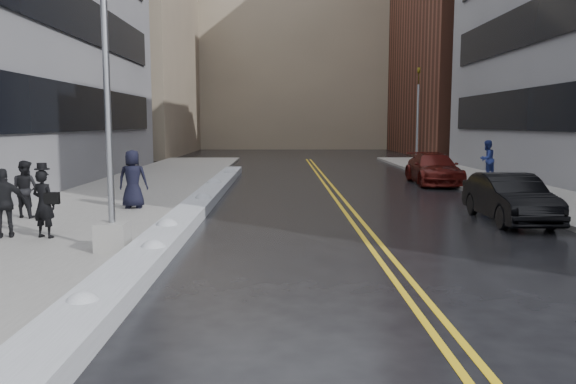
{
  "coord_description": "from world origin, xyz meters",
  "views": [
    {
      "loc": [
        0.28,
        -9.79,
        2.84
      ],
      "look_at": [
        0.45,
        2.79,
        1.3
      ],
      "focal_mm": 35.0,
      "sensor_mm": 36.0,
      "label": 1
    }
  ],
  "objects_px": {
    "pedestrian_fedora": "(44,204)",
    "pedestrian_d": "(5,203)",
    "lamppost": "(109,138)",
    "fire_hydrant": "(524,188)",
    "car_maroon": "(434,169)",
    "pedestrian_b": "(25,189)",
    "pedestrian_c": "(133,179)",
    "traffic_signal": "(418,114)",
    "pedestrian_east": "(487,159)",
    "car_black": "(510,198)"
  },
  "relations": [
    {
      "from": "pedestrian_d",
      "to": "pedestrian_fedora",
      "type": "bearing_deg",
      "value": 154.96
    },
    {
      "from": "car_black",
      "to": "pedestrian_b",
      "type": "bearing_deg",
      "value": -179.73
    },
    {
      "from": "pedestrian_fedora",
      "to": "pedestrian_east",
      "type": "xyz_separation_m",
      "value": [
        15.87,
        14.64,
        0.13
      ]
    },
    {
      "from": "pedestrian_c",
      "to": "pedestrian_east",
      "type": "bearing_deg",
      "value": -147.78
    },
    {
      "from": "car_black",
      "to": "pedestrian_east",
      "type": "bearing_deg",
      "value": 73.45
    },
    {
      "from": "fire_hydrant",
      "to": "pedestrian_c",
      "type": "bearing_deg",
      "value": -171.67
    },
    {
      "from": "fire_hydrant",
      "to": "car_maroon",
      "type": "height_order",
      "value": "car_maroon"
    },
    {
      "from": "pedestrian_b",
      "to": "traffic_signal",
      "type": "bearing_deg",
      "value": -111.26
    },
    {
      "from": "pedestrian_d",
      "to": "pedestrian_east",
      "type": "bearing_deg",
      "value": -162.12
    },
    {
      "from": "fire_hydrant",
      "to": "car_maroon",
      "type": "relative_size",
      "value": 0.15
    },
    {
      "from": "pedestrian_fedora",
      "to": "car_maroon",
      "type": "relative_size",
      "value": 0.33
    },
    {
      "from": "pedestrian_c",
      "to": "pedestrian_d",
      "type": "height_order",
      "value": "pedestrian_c"
    },
    {
      "from": "pedestrian_c",
      "to": "car_black",
      "type": "distance_m",
      "value": 11.49
    },
    {
      "from": "pedestrian_b",
      "to": "pedestrian_east",
      "type": "distance_m",
      "value": 21.15
    },
    {
      "from": "pedestrian_d",
      "to": "car_black",
      "type": "height_order",
      "value": "pedestrian_d"
    },
    {
      "from": "pedestrian_east",
      "to": "fire_hydrant",
      "type": "bearing_deg",
      "value": 45.93
    },
    {
      "from": "pedestrian_c",
      "to": "pedestrian_d",
      "type": "relative_size",
      "value": 1.13
    },
    {
      "from": "car_black",
      "to": "fire_hydrant",
      "type": "bearing_deg",
      "value": 61.88
    },
    {
      "from": "lamppost",
      "to": "fire_hydrant",
      "type": "distance_m",
      "value": 14.81
    },
    {
      "from": "car_maroon",
      "to": "pedestrian_d",
      "type": "bearing_deg",
      "value": -134.62
    },
    {
      "from": "car_black",
      "to": "traffic_signal",
      "type": "bearing_deg",
      "value": 85.55
    },
    {
      "from": "pedestrian_d",
      "to": "lamppost",
      "type": "bearing_deg",
      "value": 131.49
    },
    {
      "from": "lamppost",
      "to": "pedestrian_fedora",
      "type": "distance_m",
      "value": 2.89
    },
    {
      "from": "pedestrian_east",
      "to": "lamppost",
      "type": "bearing_deg",
      "value": 16.08
    },
    {
      "from": "pedestrian_c",
      "to": "car_black",
      "type": "relative_size",
      "value": 0.44
    },
    {
      "from": "pedestrian_fedora",
      "to": "pedestrian_b",
      "type": "xyz_separation_m",
      "value": [
        -1.74,
        2.92,
        0.01
      ]
    },
    {
      "from": "fire_hydrant",
      "to": "car_maroon",
      "type": "xyz_separation_m",
      "value": [
        -1.5,
        6.49,
        0.17
      ]
    },
    {
      "from": "fire_hydrant",
      "to": "pedestrian_d",
      "type": "distance_m",
      "value": 16.61
    },
    {
      "from": "traffic_signal",
      "to": "pedestrian_fedora",
      "type": "distance_m",
      "value": 24.95
    },
    {
      "from": "pedestrian_d",
      "to": "car_black",
      "type": "distance_m",
      "value": 13.44
    },
    {
      "from": "fire_hydrant",
      "to": "traffic_signal",
      "type": "bearing_deg",
      "value": 92.05
    },
    {
      "from": "pedestrian_fedora",
      "to": "traffic_signal",
      "type": "bearing_deg",
      "value": -104.77
    },
    {
      "from": "traffic_signal",
      "to": "pedestrian_fedora",
      "type": "xyz_separation_m",
      "value": [
        -13.8,
        -20.64,
        -2.45
      ]
    },
    {
      "from": "lamppost",
      "to": "pedestrian_c",
      "type": "xyz_separation_m",
      "value": [
        -1.12,
        6.03,
        -1.45
      ]
    },
    {
      "from": "traffic_signal",
      "to": "car_maroon",
      "type": "height_order",
      "value": "traffic_signal"
    },
    {
      "from": "car_black",
      "to": "car_maroon",
      "type": "relative_size",
      "value": 0.85
    },
    {
      "from": "traffic_signal",
      "to": "pedestrian_d",
      "type": "relative_size",
      "value": 3.65
    },
    {
      "from": "pedestrian_east",
      "to": "car_maroon",
      "type": "distance_m",
      "value": 3.44
    },
    {
      "from": "pedestrian_b",
      "to": "pedestrian_c",
      "type": "relative_size",
      "value": 0.88
    },
    {
      "from": "lamppost",
      "to": "pedestrian_d",
      "type": "bearing_deg",
      "value": 154.62
    },
    {
      "from": "fire_hydrant",
      "to": "pedestrian_c",
      "type": "relative_size",
      "value": 0.39
    },
    {
      "from": "pedestrian_fedora",
      "to": "pedestrian_b",
      "type": "relative_size",
      "value": 0.98
    },
    {
      "from": "lamppost",
      "to": "car_maroon",
      "type": "relative_size",
      "value": 1.54
    },
    {
      "from": "traffic_signal",
      "to": "car_maroon",
      "type": "bearing_deg",
      "value": -97.58
    },
    {
      "from": "lamppost",
      "to": "pedestrian_d",
      "type": "relative_size",
      "value": 4.64
    },
    {
      "from": "pedestrian_fedora",
      "to": "pedestrian_d",
      "type": "bearing_deg",
      "value": 17.09
    },
    {
      "from": "pedestrian_fedora",
      "to": "pedestrian_b",
      "type": "distance_m",
      "value": 3.4
    },
    {
      "from": "pedestrian_c",
      "to": "pedestrian_d",
      "type": "xyz_separation_m",
      "value": [
        -1.81,
        -4.64,
        -0.11
      ]
    },
    {
      "from": "pedestrian_b",
      "to": "fire_hydrant",
      "type": "bearing_deg",
      "value": -146.95
    },
    {
      "from": "fire_hydrant",
      "to": "car_maroon",
      "type": "distance_m",
      "value": 6.66
    }
  ]
}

